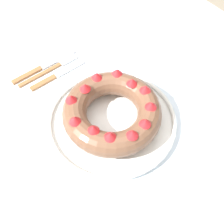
# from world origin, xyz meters

# --- Properties ---
(ground_plane) EXTENTS (8.00, 8.00, 0.00)m
(ground_plane) POSITION_xyz_m (0.00, 0.00, 0.00)
(ground_plane) COLOR gray
(dining_table) EXTENTS (1.55, 1.29, 0.74)m
(dining_table) POSITION_xyz_m (0.00, 0.00, 0.67)
(dining_table) COLOR silver
(dining_table) RESTS_ON ground_plane
(serving_dish) EXTENTS (0.36, 0.36, 0.02)m
(serving_dish) POSITION_xyz_m (-0.01, 0.01, 0.75)
(serving_dish) COLOR white
(serving_dish) RESTS_ON dining_table
(bundt_cake) EXTENTS (0.27, 0.27, 0.08)m
(bundt_cake) POSITION_xyz_m (-0.01, 0.01, 0.80)
(bundt_cake) COLOR brown
(bundt_cake) RESTS_ON serving_dish
(fork) EXTENTS (0.02, 0.21, 0.01)m
(fork) POSITION_xyz_m (-0.29, -0.01, 0.75)
(fork) COLOR #936038
(fork) RESTS_ON dining_table
(serving_knife) EXTENTS (0.02, 0.23, 0.01)m
(serving_knife) POSITION_xyz_m (-0.32, -0.05, 0.75)
(serving_knife) COLOR #936038
(serving_knife) RESTS_ON dining_table
(cake_knife) EXTENTS (0.02, 0.19, 0.01)m
(cake_knife) POSITION_xyz_m (-0.26, -0.03, 0.75)
(cake_knife) COLOR #936038
(cake_knife) RESTS_ON dining_table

